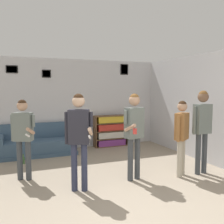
# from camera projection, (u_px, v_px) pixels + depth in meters

# --- Properties ---
(ground_plane) EXTENTS (20.00, 20.00, 0.00)m
(ground_plane) POSITION_uv_depth(u_px,v_px,m) (137.00, 220.00, 3.50)
(ground_plane) COLOR gray
(wall_back) EXTENTS (8.08, 0.08, 2.70)m
(wall_back) POSITION_uv_depth(u_px,v_px,m) (68.00, 104.00, 7.53)
(wall_back) COLOR silver
(wall_back) RESTS_ON ground_plane
(wall_right) EXTENTS (0.06, 6.87, 2.70)m
(wall_right) POSITION_uv_depth(u_px,v_px,m) (196.00, 107.00, 6.50)
(wall_right) COLOR silver
(wall_right) RESTS_ON ground_plane
(couch) EXTENTS (2.02, 0.80, 0.84)m
(couch) POSITION_uv_depth(u_px,v_px,m) (39.00, 144.00, 6.91)
(couch) COLOR #3D5670
(couch) RESTS_ON ground_plane
(bookshelf) EXTENTS (1.09, 0.30, 0.98)m
(bookshelf) POSITION_uv_depth(u_px,v_px,m) (111.00, 131.00, 7.90)
(bookshelf) COLOR brown
(bookshelf) RESTS_ON ground_plane
(person_player_foreground_left) EXTENTS (0.45, 0.58, 1.62)m
(person_player_foreground_left) POSITION_uv_depth(u_px,v_px,m) (23.00, 131.00, 4.94)
(person_player_foreground_left) COLOR #3D4247
(person_player_foreground_left) RESTS_ON ground_plane
(person_player_foreground_center) EXTENTS (0.47, 0.58, 1.75)m
(person_player_foreground_center) POSITION_uv_depth(u_px,v_px,m) (79.00, 131.00, 4.39)
(person_player_foreground_center) COLOR #2D334C
(person_player_foreground_center) RESTS_ON ground_plane
(person_watcher_holding_cup) EXTENTS (0.49, 0.50, 1.73)m
(person_watcher_holding_cup) POSITION_uv_depth(u_px,v_px,m) (134.00, 127.00, 4.93)
(person_watcher_holding_cup) COLOR #3D4247
(person_watcher_holding_cup) RESTS_ON ground_plane
(person_spectator_near_bookshelf) EXTENTS (0.42, 0.37, 1.58)m
(person_spectator_near_bookshelf) POSITION_uv_depth(u_px,v_px,m) (182.00, 131.00, 5.15)
(person_spectator_near_bookshelf) COLOR #B7AD99
(person_spectator_near_bookshelf) RESTS_ON ground_plane
(person_spectator_far_right) EXTENTS (0.50, 0.23, 1.79)m
(person_spectator_far_right) POSITION_uv_depth(u_px,v_px,m) (202.00, 122.00, 5.28)
(person_spectator_far_right) COLOR #3D4247
(person_spectator_far_right) RESTS_ON ground_plane
(bottle_on_floor) EXTENTS (0.07, 0.07, 0.24)m
(bottle_on_floor) POSITION_uv_depth(u_px,v_px,m) (23.00, 160.00, 6.06)
(bottle_on_floor) COLOR #3D6638
(bottle_on_floor) RESTS_ON ground_plane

